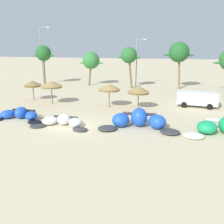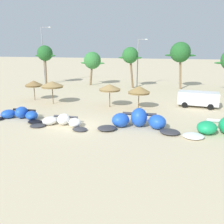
% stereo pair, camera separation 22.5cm
% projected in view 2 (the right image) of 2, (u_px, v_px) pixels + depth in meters
% --- Properties ---
extents(ground_plane, '(260.00, 260.00, 0.00)m').
position_uv_depth(ground_plane, '(78.00, 126.00, 21.78)').
color(ground_plane, beige).
extents(kite_left, '(6.14, 2.95, 1.18)m').
position_uv_depth(kite_left, '(20.00, 115.00, 23.80)').
color(kite_left, black).
rests_on(kite_left, ground).
extents(kite_left_of_center, '(5.82, 2.73, 1.03)m').
position_uv_depth(kite_left_of_center, '(62.00, 121.00, 21.79)').
color(kite_left_of_center, '#333338').
rests_on(kite_left_of_center, ground).
extents(kite_center, '(7.44, 3.70, 1.71)m').
position_uv_depth(kite_center, '(139.00, 121.00, 21.14)').
color(kite_center, '#333338').
rests_on(kite_center, ground).
extents(beach_umbrella_near_van, '(2.34, 2.34, 2.67)m').
position_uv_depth(beach_umbrella_near_van, '(34.00, 83.00, 31.83)').
color(beach_umbrella_near_van, brown).
rests_on(beach_umbrella_near_van, ground).
extents(beach_umbrella_middle, '(2.83, 2.83, 2.90)m').
position_uv_depth(beach_umbrella_middle, '(52.00, 84.00, 29.63)').
color(beach_umbrella_middle, brown).
rests_on(beach_umbrella_middle, ground).
extents(beach_umbrella_near_palms, '(2.64, 2.64, 2.78)m').
position_uv_depth(beach_umbrella_near_palms, '(110.00, 87.00, 28.07)').
color(beach_umbrella_near_palms, brown).
rests_on(beach_umbrella_near_palms, ground).
extents(beach_umbrella_outermost, '(2.60, 2.60, 2.70)m').
position_uv_depth(beach_umbrella_outermost, '(139.00, 90.00, 27.29)').
color(beach_umbrella_outermost, brown).
rests_on(beach_umbrella_outermost, ground).
extents(parked_van, '(4.78, 2.47, 1.84)m').
position_uv_depth(parked_van, '(197.00, 98.00, 28.44)').
color(parked_van, white).
rests_on(parked_van, ground).
extents(palm_leftmost, '(4.37, 2.91, 7.33)m').
position_uv_depth(palm_leftmost, '(45.00, 54.00, 44.71)').
color(palm_leftmost, brown).
rests_on(palm_leftmost, ground).
extents(palm_left, '(4.73, 3.15, 6.19)m').
position_uv_depth(palm_left, '(92.00, 61.00, 43.63)').
color(palm_left, brown).
rests_on(palm_left, ground).
extents(palm_left_of_gap, '(4.14, 2.76, 7.04)m').
position_uv_depth(palm_left_of_gap, '(130.00, 56.00, 40.53)').
color(palm_left_of_gap, brown).
rests_on(palm_left_of_gap, ground).
extents(palm_center_left, '(5.04, 3.36, 7.86)m').
position_uv_depth(palm_center_left, '(180.00, 53.00, 39.27)').
color(palm_center_left, '#7F6647').
rests_on(palm_center_left, ground).
extents(lamppost_west, '(2.16, 0.24, 10.73)m').
position_uv_depth(lamppost_west, '(44.00, 53.00, 45.74)').
color(lamppost_west, gray).
rests_on(lamppost_west, ground).
extents(lamppost_west_center, '(1.77, 0.24, 8.43)m').
position_uv_depth(lamppost_west_center, '(139.00, 60.00, 42.23)').
color(lamppost_west_center, gray).
rests_on(lamppost_west_center, ground).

